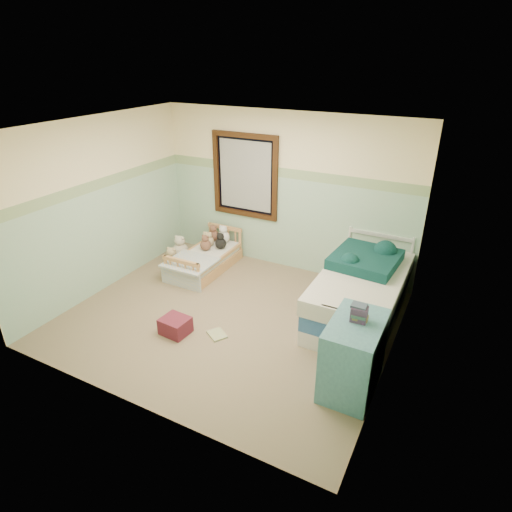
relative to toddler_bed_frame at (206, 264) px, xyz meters
The scene contains 29 objects.
floor 1.50m from the toddler_bed_frame, 44.57° to the right, with size 4.20×3.60×0.02m, color brown.
ceiling 2.85m from the toddler_bed_frame, 44.57° to the right, with size 4.20×3.60×0.02m, color silver.
wall_back 1.75m from the toddler_bed_frame, 35.13° to the left, with size 4.20×0.04×2.50m, color #F2E8B0.
wall_front 3.26m from the toddler_bed_frame, 69.50° to the right, with size 4.20×0.04×2.50m, color #F2E8B0.
wall_left 1.88m from the toddler_bed_frame, 134.57° to the right, with size 0.04×3.60×2.50m, color #F2E8B0.
wall_right 3.53m from the toddler_bed_frame, 18.35° to the right, with size 0.04×3.60×2.50m, color #F2E8B0.
wainscot_mint 1.46m from the toddler_bed_frame, 34.59° to the left, with size 4.20×0.01×1.50m, color #9CBCA3.
border_strip 1.97m from the toddler_bed_frame, 34.59° to the left, with size 4.20×0.01×0.15m, color #4B7A4A.
window_frame 1.58m from the toddler_bed_frame, 62.74° to the left, with size 1.16×0.06×1.36m, color #321B0B.
window_blinds 1.59m from the toddler_bed_frame, 63.07° to the left, with size 0.92×0.01×1.12m, color #B3B2AD.
toddler_bed_frame is the anchor object (origin of this frame).
toddler_mattress 0.15m from the toddler_bed_frame, ahead, with size 0.60×1.27×0.12m, color silver.
patchwork_quilt 0.47m from the toddler_bed_frame, 90.00° to the right, with size 0.72×0.66×0.03m, color #8BA9DE.
plush_bed_brown 0.60m from the toddler_bed_frame, 106.70° to the left, with size 0.20×0.20×0.20m, color brown.
plush_bed_white 0.59m from the toddler_bed_frame, 84.29° to the left, with size 0.21×0.21×0.21m, color white.
plush_bed_tan 0.41m from the toddler_bed_frame, 109.65° to the left, with size 0.17×0.17×0.17m, color tan.
plush_bed_dark 0.43m from the toddler_bed_frame, 65.10° to the left, with size 0.19×0.19×0.19m, color black.
plush_floor_cream 0.63m from the toddler_bed_frame, 166.96° to the left, with size 0.28×0.28×0.28m, color beige.
plush_floor_tan 0.56m from the toddler_bed_frame, 156.90° to the right, with size 0.25×0.25×0.25m, color tan.
twin_bed_frame 2.63m from the toddler_bed_frame, ahead, with size 0.97×1.94×0.22m, color silver.
twin_boxspring 2.64m from the toddler_bed_frame, ahead, with size 0.97×1.94×0.22m, color navy.
twin_mattress 2.67m from the toddler_bed_frame, ahead, with size 1.01×1.98×0.22m, color silver.
teal_blanket 2.65m from the toddler_bed_frame, ahead, with size 0.83×0.87×0.14m, color #0E4141.
dresser 3.32m from the toddler_bed_frame, 28.60° to the right, with size 0.51×0.82×0.82m, color #3F6F82.
book_stack 3.38m from the toddler_bed_frame, 27.99° to the right, with size 0.16×0.13×0.16m, color #54282C.
red_pillow 1.78m from the toddler_bed_frame, 68.82° to the right, with size 0.34×0.30×0.22m, color maroon.
floor_book 1.86m from the toddler_bed_frame, 52.07° to the right, with size 0.25×0.19×0.02m, color yellow.
extra_plush_0 0.45m from the toddler_bed_frame, 119.61° to the left, with size 0.16×0.16×0.16m, color tan.
extra_plush_1 0.32m from the toddler_bed_frame, 116.51° to the left, with size 0.18×0.18×0.18m, color brown.
Camera 1 is at (2.57, -4.14, 3.27)m, focal length 29.95 mm.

